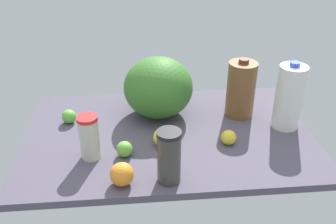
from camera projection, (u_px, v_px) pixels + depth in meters
countertop at (168, 136)px, 158.25cm from camera, size 120.00×76.00×3.00cm
watermelon at (158, 87)px, 164.62cm from camera, size 30.47×30.47×26.91cm
chocolate_milk_jug at (241, 89)px, 164.75cm from camera, size 12.54×12.54×26.99cm
tumbler_cup at (89, 137)px, 138.38cm from camera, size 7.68×7.68×17.65cm
milk_jug at (289, 97)px, 155.49cm from camera, size 11.44×11.44×29.53cm
shaker_bottle at (169, 157)px, 125.98cm from camera, size 8.34×8.34×20.02cm
orange_by_jug at (122, 174)px, 127.10cm from camera, size 8.30×8.30×8.30cm
lime_far_back at (124, 149)px, 141.79cm from camera, size 6.17×6.17×6.17cm
lemon_loose at (229, 137)px, 148.93cm from camera, size 6.01×6.01×6.01cm
lime_near_front at (69, 116)px, 163.15cm from camera, size 6.15×6.15×6.15cm
lemon_beside_bowl at (163, 137)px, 147.73cm from camera, size 7.55×7.55×7.55cm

